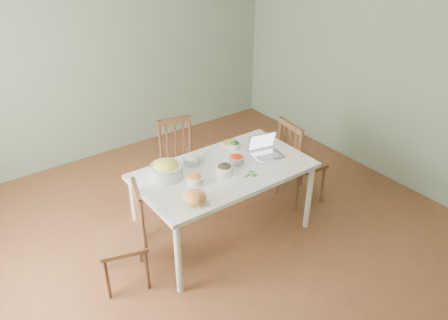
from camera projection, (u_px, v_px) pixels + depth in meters
floor at (217, 242)px, 4.54m from camera, size 5.00×5.00×0.00m
wall_back at (103, 56)px, 5.62m from camera, size 5.00×0.00×2.70m
wall_right at (390, 70)px, 5.14m from camera, size 0.00×5.00×2.70m
dining_table at (224, 203)px, 4.46m from camera, size 1.70×0.96×0.80m
chair_far at (181, 162)px, 5.01m from camera, size 0.49×0.48×0.95m
chair_left at (121, 238)px, 3.85m from camera, size 0.51×0.52×0.96m
chair_right at (302, 160)px, 5.00m from camera, size 0.48×0.50×1.01m
bread_boule at (195, 198)px, 3.73m from camera, size 0.24×0.24×0.13m
butter_stick at (204, 206)px, 3.72m from camera, size 0.11×0.05×0.03m
bowl_squash at (166, 169)px, 4.09m from camera, size 0.38×0.38×0.17m
bowl_carrot at (195, 179)px, 4.03m from camera, size 0.20×0.20×0.08m
bowl_onion at (191, 160)px, 4.33m from camera, size 0.21×0.21×0.09m
bowl_mushroom at (224, 169)px, 4.15m from camera, size 0.21×0.21×0.11m
bowl_redpep at (236, 159)px, 4.34m from camera, size 0.19×0.19×0.09m
bowl_broccoli at (234, 145)px, 4.61m from camera, size 0.15×0.15×0.08m
flatbread at (231, 143)px, 4.71m from camera, size 0.18×0.18×0.02m
basil_bunch at (250, 174)px, 4.16m from camera, size 0.17×0.17×0.02m
laptop at (268, 147)px, 4.43m from camera, size 0.35×0.32×0.21m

